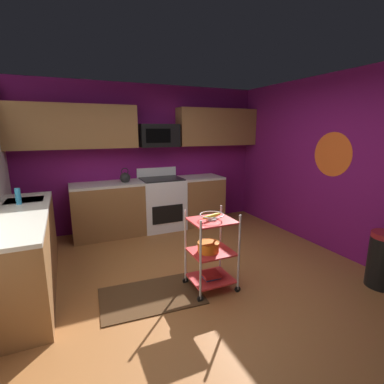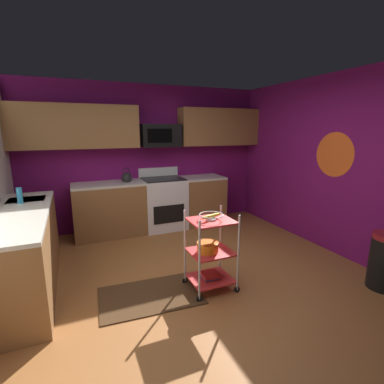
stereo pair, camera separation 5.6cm
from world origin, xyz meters
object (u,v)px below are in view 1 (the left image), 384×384
at_px(fruit_bowl, 212,216).
at_px(trash_can, 384,260).
at_px(oven_range, 162,203).
at_px(microwave, 158,135).
at_px(dish_soap_bottle, 18,196).
at_px(book_stack, 211,275).
at_px(mixing_bowl_large, 208,247).
at_px(rolling_cart, 211,252).
at_px(kettle, 125,178).

distance_m(fruit_bowl, trash_can, 2.08).
bearing_deg(oven_range, microwave, 90.26).
bearing_deg(dish_soap_bottle, trash_can, -27.85).
xyz_separation_m(fruit_bowl, book_stack, (-0.00, -0.00, -0.72)).
height_order(oven_range, fruit_bowl, oven_range).
height_order(fruit_bowl, book_stack, fruit_bowl).
bearing_deg(fruit_bowl, microwave, 86.64).
height_order(oven_range, book_stack, oven_range).
distance_m(mixing_bowl_large, dish_soap_bottle, 2.36).
height_order(oven_range, microwave, microwave).
bearing_deg(rolling_cart, oven_range, 86.47).
height_order(fruit_bowl, mixing_bowl_large, fruit_bowl).
xyz_separation_m(book_stack, dish_soap_bottle, (-1.98, 1.24, 0.86)).
xyz_separation_m(book_stack, kettle, (-0.51, 2.22, 0.84)).
bearing_deg(book_stack, kettle, 103.01).
height_order(mixing_bowl_large, book_stack, mixing_bowl_large).
bearing_deg(dish_soap_bottle, mixing_bowl_large, -32.62).
relative_size(book_stack, trash_can, 0.32).
height_order(rolling_cart, mixing_bowl_large, rolling_cart).
distance_m(fruit_bowl, mixing_bowl_large, 0.36).
xyz_separation_m(rolling_cart, fruit_bowl, (0.00, 0.00, 0.42)).
relative_size(mixing_bowl_large, kettle, 0.95).
height_order(rolling_cart, dish_soap_bottle, dish_soap_bottle).
relative_size(microwave, dish_soap_bottle, 3.50).
distance_m(fruit_bowl, book_stack, 0.72).
distance_m(fruit_bowl, dish_soap_bottle, 2.35).
distance_m(microwave, dish_soap_bottle, 2.48).
xyz_separation_m(rolling_cart, kettle, (-0.51, 2.22, 0.54)).
height_order(microwave, trash_can, microwave).
bearing_deg(kettle, rolling_cart, -76.99).
xyz_separation_m(microwave, rolling_cart, (-0.14, -2.33, -1.25)).
height_order(mixing_bowl_large, dish_soap_bottle, dish_soap_bottle).
bearing_deg(oven_range, kettle, -179.66).
height_order(book_stack, kettle, kettle).
height_order(microwave, book_stack, microwave).
bearing_deg(microwave, mixing_bowl_large, -94.32).
xyz_separation_m(microwave, trash_can, (1.71, -3.11, -1.37)).
height_order(oven_range, dish_soap_bottle, dish_soap_bottle).
bearing_deg(dish_soap_bottle, microwave, 27.01).
bearing_deg(fruit_bowl, rolling_cart, -135.00).
distance_m(rolling_cart, fruit_bowl, 0.42).
relative_size(oven_range, dish_soap_bottle, 5.50).
bearing_deg(trash_can, microwave, 118.86).
bearing_deg(dish_soap_bottle, rolling_cart, -32.10).
bearing_deg(mixing_bowl_large, dish_soap_bottle, 147.38).
bearing_deg(trash_can, kettle, 128.22).
bearing_deg(rolling_cart, kettle, 103.01).
bearing_deg(book_stack, dish_soap_bottle, 147.90).
bearing_deg(kettle, dish_soap_bottle, -146.54).
bearing_deg(microwave, book_stack, -93.36).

